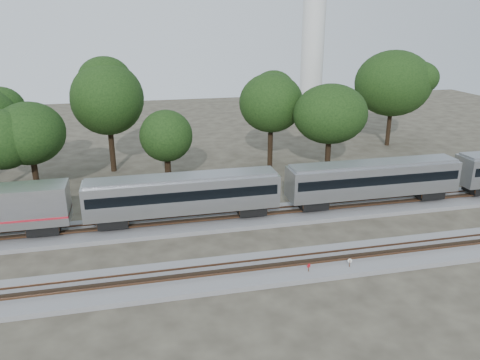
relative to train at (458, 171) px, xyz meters
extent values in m
plane|color=#383328|center=(-26.08, -6.00, -3.30)|extent=(160.00, 160.00, 0.00)
cube|color=slate|center=(-26.08, 0.00, -3.10)|extent=(160.00, 5.00, 0.40)
cube|color=brown|center=(-26.08, -0.72, -2.64)|extent=(160.00, 0.08, 0.15)
cube|color=brown|center=(-26.08, 0.72, -2.64)|extent=(160.00, 0.08, 0.15)
cube|color=slate|center=(-26.08, -10.00, -3.10)|extent=(160.00, 5.00, 0.40)
cube|color=brown|center=(-26.08, -10.72, -2.64)|extent=(160.00, 0.08, 0.15)
cube|color=brown|center=(-26.08, -9.28, -2.64)|extent=(160.00, 0.08, 0.15)
cube|color=#AEB0B5|center=(-44.96, 0.00, 0.08)|extent=(10.99, 3.11, 3.42)
cube|color=black|center=(-41.79, 0.00, -2.10)|extent=(2.70, 2.28, 0.93)
cube|color=#AEB0B5|center=(-29.33, 0.00, -0.08)|extent=(18.04, 3.11, 3.11)
cube|color=black|center=(-29.33, 0.00, 0.23)|extent=(17.42, 3.16, 0.93)
cube|color=gray|center=(-29.33, 0.00, 1.53)|extent=(17.63, 2.49, 0.36)
cube|color=black|center=(-35.86, 0.00, -2.10)|extent=(2.70, 2.28, 0.93)
cube|color=black|center=(-22.80, 0.00, -2.10)|extent=(2.70, 2.28, 0.93)
cube|color=#AEB0B5|center=(-9.87, 0.00, -0.08)|extent=(18.04, 3.11, 3.11)
cube|color=black|center=(-9.87, 0.00, 0.23)|extent=(17.42, 3.16, 0.93)
cube|color=gray|center=(-9.87, 0.00, 1.53)|extent=(17.63, 2.49, 0.36)
cube|color=black|center=(-16.40, 0.00, -2.10)|extent=(2.70, 2.28, 0.93)
cube|color=black|center=(-3.33, 0.00, -2.10)|extent=(2.70, 2.28, 0.93)
cube|color=black|center=(3.07, 0.00, -2.10)|extent=(2.70, 2.28, 0.93)
cylinder|color=#512D19|center=(-21.12, -11.44, -2.83)|extent=(0.06, 0.06, 0.94)
cylinder|color=red|center=(-21.12, -11.44, -2.41)|extent=(0.32, 0.17, 0.33)
cylinder|color=#512D19|center=(-17.76, -11.50, -2.80)|extent=(0.07, 0.07, 0.99)
cylinder|color=silver|center=(-17.76, -11.50, -2.36)|extent=(0.35, 0.14, 0.35)
cube|color=#512D19|center=(-21.41, -11.30, -3.15)|extent=(0.57, 0.44, 0.30)
cylinder|color=silver|center=(-2.73, 36.67, 10.14)|extent=(3.84, 3.84, 26.88)
cone|color=silver|center=(-2.73, 36.67, -1.38)|extent=(6.14, 6.14, 3.84)
cylinder|color=black|center=(-44.19, 10.97, -1.34)|extent=(0.70, 0.70, 3.92)
ellipsoid|color=black|center=(-44.19, 10.97, 3.99)|extent=(7.40, 7.40, 6.29)
cylinder|color=black|center=(-36.32, 18.96, -0.77)|extent=(0.70, 0.70, 5.06)
ellipsoid|color=black|center=(-36.32, 18.96, 6.09)|extent=(9.54, 9.54, 8.11)
cylinder|color=black|center=(-29.87, 11.43, -1.65)|extent=(0.70, 0.70, 3.29)
ellipsoid|color=black|center=(-29.87, 11.43, 2.82)|extent=(6.21, 6.21, 5.28)
cylinder|color=black|center=(-16.01, 16.36, -1.01)|extent=(0.70, 0.70, 4.59)
ellipsoid|color=black|center=(-16.01, 16.36, 5.22)|extent=(8.65, 8.65, 7.35)
cylinder|color=black|center=(-10.07, 11.15, -1.20)|extent=(0.70, 0.70, 4.21)
ellipsoid|color=black|center=(-10.07, 11.15, 4.51)|extent=(7.93, 7.93, 6.74)
cylinder|color=black|center=(4.97, 22.87, -0.73)|extent=(0.70, 0.70, 5.14)
ellipsoid|color=black|center=(4.97, 22.87, 6.24)|extent=(9.69, 9.69, 8.23)
camera|label=1|loc=(-33.32, -40.99, 15.43)|focal=35.00mm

